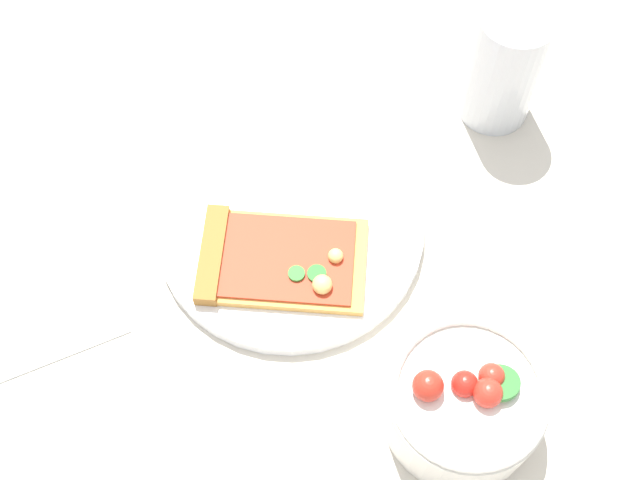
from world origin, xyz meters
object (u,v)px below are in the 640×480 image
object	(u,v)px
pizza_slice_main	(275,260)
salad_bowl	(463,402)
plate	(288,225)
soda_glass	(503,70)
paper_napkin	(30,299)

from	to	relation	value
pizza_slice_main	salad_bowl	world-z (taller)	salad_bowl
pizza_slice_main	salad_bowl	distance (m)	0.21
plate	pizza_slice_main	bearing A→B (deg)	-150.94
pizza_slice_main	plate	bearing A→B (deg)	29.06
salad_bowl	soda_glass	size ratio (longest dim) A/B	0.98
plate	soda_glass	world-z (taller)	soda_glass
pizza_slice_main	soda_glass	size ratio (longest dim) A/B	1.33
salad_bowl	paper_napkin	bearing A→B (deg)	117.99
salad_bowl	pizza_slice_main	bearing A→B (deg)	92.69
soda_glass	paper_napkin	distance (m)	0.49
pizza_slice_main	soda_glass	bearing A→B (deg)	-6.07
plate	soda_glass	size ratio (longest dim) A/B	1.90
soda_glass	salad_bowl	bearing A→B (deg)	-147.06
salad_bowl	soda_glass	world-z (taller)	soda_glass
salad_bowl	paper_napkin	xyz separation A→B (m)	(-0.18, 0.34, -0.03)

